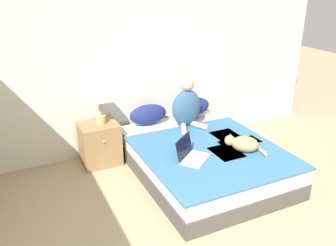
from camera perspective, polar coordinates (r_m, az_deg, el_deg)
wall_back at (r=4.67m, az=-6.72°, el=10.39°), size 5.95×0.05×2.55m
bed at (r=4.34m, az=5.58°, el=-5.80°), size 1.56×2.01×0.39m
pillow_near at (r=4.77m, az=-3.19°, el=1.40°), size 0.52×0.22×0.27m
pillow_far at (r=5.05m, az=3.99°, el=2.61°), size 0.52×0.22×0.27m
person_sitting at (r=4.66m, az=3.04°, el=2.70°), size 0.41×0.40×0.67m
cat_tabby at (r=4.12m, az=11.93°, el=-3.26°), size 0.38×0.38×0.19m
laptop_open at (r=3.90m, az=3.78°, el=-5.08°), size 0.45×0.44×0.24m
nightstand at (r=4.61m, az=-10.86°, el=-3.28°), size 0.48×0.43×0.54m
table_lamp at (r=4.39m, az=-10.98°, el=4.62°), size 0.30×0.30×0.52m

